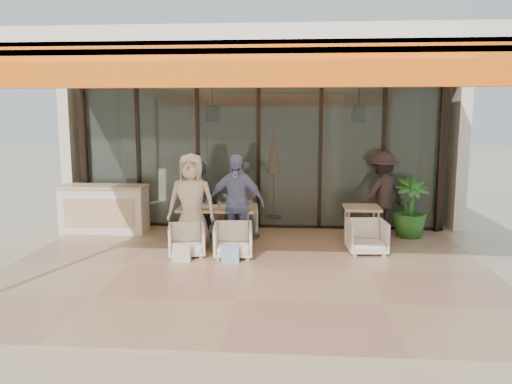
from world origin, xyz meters
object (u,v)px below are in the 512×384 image
side_table (362,212)px  side_chair (367,235)px  chair_far_left (205,216)px  potted_palm (410,208)px  diner_cream (191,202)px  chair_far_right (244,218)px  dining_table (217,209)px  host_counter (104,209)px  diner_periwinkle (236,203)px  diner_navy (200,200)px  chair_near_right (233,239)px  standing_woman (382,194)px  diner_grey (241,200)px  chair_near_left (187,239)px

side_table → side_chair: (0.00, -0.75, -0.29)m
chair_far_left → potted_palm: potted_palm is taller
chair_far_left → diner_cream: bearing=99.8°
chair_far_right → side_table: size_ratio=0.85×
potted_palm → dining_table: bearing=-169.2°
chair_far_right → host_counter: bearing=-0.4°
diner_cream → potted_palm: (4.31, 1.20, -0.28)m
diner_periwinkle → side_chair: bearing=5.6°
diner_cream → potted_palm: bearing=16.8°
dining_table → side_table: bearing=4.3°
host_counter → potted_palm: size_ratio=1.47×
dining_table → diner_navy: 0.62m
host_counter → chair_near_right: 3.42m
chair_near_right → diner_periwinkle: 0.75m
diner_cream → standing_woman: 4.00m
host_counter → chair_far_left: (2.14, 0.24, -0.18)m
dining_table → diner_navy: diner_navy is taller
dining_table → diner_grey: diner_grey is taller
chair_far_left → side_chair: 3.57m
side_chair → diner_periwinkle: bearing=173.6°
diner_periwinkle → diner_navy: bearing=140.5°
dining_table → diner_periwinkle: size_ratio=0.82×
diner_periwinkle → chair_near_right: bearing=-82.5°
diner_navy → diner_periwinkle: 1.24m
chair_far_right → diner_periwinkle: 1.52m
side_chair → side_table: bearing=85.5°
diner_periwinkle → chair_far_right: bearing=97.5°
host_counter → diner_grey: bearing=-5.0°
host_counter → side_chair: size_ratio=2.65×
dining_table → chair_near_right: bearing=-66.0°
dining_table → potted_palm: 3.96m
chair_far_left → diner_periwinkle: size_ratio=0.39×
chair_far_right → chair_near_right: (0.00, -1.90, 0.03)m
diner_grey → host_counter: bearing=-9.7°
diner_periwinkle → side_chair: diner_periwinkle is taller
diner_cream → chair_far_left: bearing=91.2°
side_chair → standing_woman: size_ratio=0.39×
host_counter → diner_navy: bearing=-6.9°
side_table → potted_palm: size_ratio=0.59×
diner_grey → side_table: (2.41, -0.23, -0.16)m
chair_far_right → diner_cream: bearing=54.1°
diner_periwinkle → standing_woman: size_ratio=1.02×
side_table → potted_palm: potted_palm is taller
diner_grey → chair_far_right: bearing=-94.7°
chair_far_right → diner_navy: 1.09m
chair_near_left → side_chair: size_ratio=0.94×
dining_table → diner_periwinkle: (0.43, -0.46, 0.22)m
side_chair → chair_near_right: bearing=-174.6°
diner_grey → diner_periwinkle: (0.00, -0.90, 0.11)m
chair_near_left → standing_woman: bearing=13.9°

